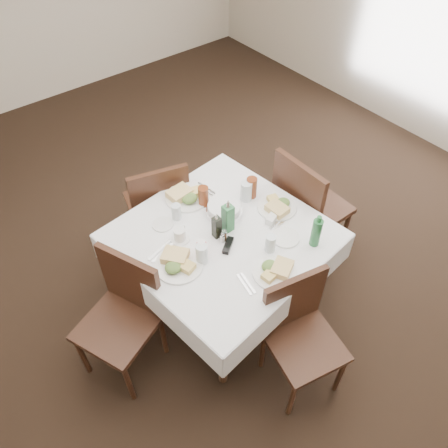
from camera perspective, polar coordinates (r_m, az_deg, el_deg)
name	(u,v)px	position (r m, az deg, el deg)	size (l,w,h in m)	color
ground_plane	(213,280)	(3.53, -1.49, -7.31)	(7.00, 7.00, 0.00)	black
room_shell	(206,83)	(2.38, -2.31, 17.97)	(6.04, 7.04, 2.80)	beige
dining_table	(223,243)	(2.87, -0.17, -2.52)	(1.35, 1.35, 0.76)	black
chair_north	(159,204)	(3.38, -8.52, 2.65)	(0.54, 0.54, 0.93)	black
chair_south	(299,328)	(2.75, 9.78, -13.22)	(0.49, 0.49, 0.87)	black
chair_east	(305,204)	(3.34, 10.59, 2.57)	(0.48, 0.48, 1.00)	black
chair_west	(124,309)	(2.82, -12.88, -10.79)	(0.56, 0.56, 0.92)	black
meal_north	(186,196)	(3.04, -4.98, 3.69)	(0.31, 0.31, 0.07)	white
meal_south	(276,271)	(2.61, 6.75, -6.06)	(0.27, 0.27, 0.06)	white
meal_east	(278,206)	(2.98, 7.03, 2.30)	(0.27, 0.27, 0.06)	white
meal_west	(178,263)	(2.64, -6.08, -5.06)	(0.29, 0.29, 0.06)	white
side_plate_a	(163,224)	(2.89, -8.01, -0.05)	(0.14, 0.14, 0.01)	white
side_plate_b	(285,237)	(2.81, 8.02, -1.75)	(0.18, 0.18, 0.01)	white
water_n	(176,212)	(2.89, -6.25, 1.59)	(0.06, 0.06, 0.12)	silver
water_s	(270,243)	(2.69, 6.09, -2.53)	(0.07, 0.07, 0.12)	silver
water_e	(246,191)	(3.00, 2.91, 4.30)	(0.08, 0.08, 0.15)	silver
water_w	(202,254)	(2.62, -2.92, -3.88)	(0.07, 0.07, 0.14)	silver
iced_tea_a	(203,196)	(2.96, -2.71, 3.65)	(0.07, 0.07, 0.15)	maroon
iced_tea_b	(252,188)	(3.02, 3.62, 4.77)	(0.07, 0.07, 0.16)	maroon
bread_basket	(224,210)	(2.91, 0.01, 1.84)	(0.24, 0.24, 0.08)	silver
oil_cruet_dark	(217,226)	(2.74, -0.96, -0.32)	(0.05, 0.05, 0.20)	black
oil_cruet_green	(228,217)	(2.76, 0.51, 0.91)	(0.06, 0.06, 0.26)	#256B37
ketchup_bottle	(202,250)	(2.64, -2.94, -3.37)	(0.06, 0.06, 0.14)	red
salt_shaker	(222,238)	(2.74, -0.22, -1.87)	(0.03, 0.03, 0.07)	white
pepper_shaker	(224,235)	(2.75, -0.03, -1.50)	(0.04, 0.04, 0.08)	#462E1A
coffee_mug	(180,235)	(2.76, -5.78, -1.45)	(0.13, 0.12, 0.09)	white
sunglasses	(228,245)	(2.73, 0.54, -2.81)	(0.13, 0.11, 0.03)	black
green_bottle	(316,232)	(2.74, 11.96, -1.04)	(0.06, 0.06, 0.24)	#256B37
sugar_caddy	(272,218)	(2.89, 6.27, 0.73)	(0.11, 0.08, 0.05)	white
cutlery_n	(205,189)	(3.12, -2.47, 4.57)	(0.06, 0.18, 0.01)	silver
cutlery_s	(246,284)	(2.56, 2.91, -7.82)	(0.07, 0.17, 0.01)	silver
cutlery_e	(280,222)	(2.90, 7.38, 0.31)	(0.20, 0.09, 0.01)	silver
cutlery_w	(162,251)	(2.74, -8.17, -3.52)	(0.21, 0.10, 0.01)	silver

